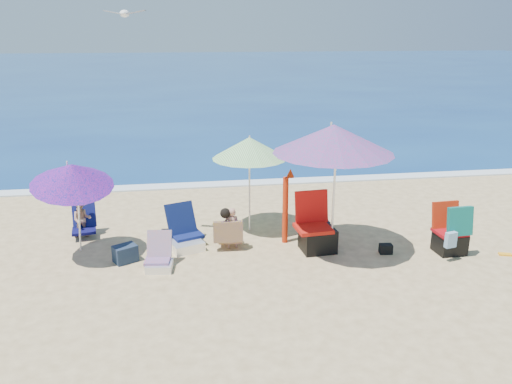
{
  "coord_description": "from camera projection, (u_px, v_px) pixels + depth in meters",
  "views": [
    {
      "loc": [
        -1.62,
        -7.84,
        4.0
      ],
      "look_at": [
        -0.3,
        1.0,
        1.1
      ],
      "focal_mm": 35.44,
      "sensor_mm": 36.0,
      "label": 1
    }
  ],
  "objects": [
    {
      "name": "bag_navy_b",
      "position": [
        319.0,
        227.0,
        10.29
      ],
      "size": [
        0.4,
        0.3,
        0.29
      ],
      "color": "#192238",
      "rests_on": "ground"
    },
    {
      "name": "umbrella_turquoise",
      "position": [
        333.0,
        139.0,
        8.81
      ],
      "size": [
        2.65,
        2.65,
        2.46
      ],
      "color": "silver",
      "rests_on": "ground"
    },
    {
      "name": "chair_rainbow",
      "position": [
        159.0,
        259.0,
        8.8
      ],
      "size": [
        0.51,
        0.63,
        0.61
      ],
      "color": "#C14644",
      "rests_on": "ground"
    },
    {
      "name": "person_center",
      "position": [
        230.0,
        229.0,
        9.52
      ],
      "size": [
        0.56,
        0.48,
        0.81
      ],
      "color": "tan",
      "rests_on": "ground"
    },
    {
      "name": "bag_navy_a",
      "position": [
        125.0,
        254.0,
        9.05
      ],
      "size": [
        0.48,
        0.44,
        0.31
      ],
      "color": "#1B293D",
      "rests_on": "ground"
    },
    {
      "name": "bag_black_b",
      "position": [
        386.0,
        249.0,
        9.4
      ],
      "size": [
        0.25,
        0.19,
        0.18
      ],
      "color": "black",
      "rests_on": "ground"
    },
    {
      "name": "person_left",
      "position": [
        82.0,
        219.0,
        10.07
      ],
      "size": [
        0.51,
        0.64,
        0.83
      ],
      "color": "tan",
      "rests_on": "ground"
    },
    {
      "name": "umbrella_striped",
      "position": [
        249.0,
        148.0,
        10.0
      ],
      "size": [
        1.76,
        1.76,
        2.0
      ],
      "color": "white",
      "rests_on": "ground"
    },
    {
      "name": "furled_umbrella",
      "position": [
        286.0,
        203.0,
        9.7
      ],
      "size": [
        0.26,
        0.25,
        1.46
      ],
      "color": "red",
      "rests_on": "ground"
    },
    {
      "name": "sea",
      "position": [
        195.0,
        70.0,
        51.19
      ],
      "size": [
        120.0,
        80.0,
        0.12
      ],
      "color": "navy",
      "rests_on": "ground"
    },
    {
      "name": "camp_chair_left",
      "position": [
        316.0,
        233.0,
        9.48
      ],
      "size": [
        0.77,
        0.72,
        1.11
      ],
      "color": "#B9170D",
      "rests_on": "ground"
    },
    {
      "name": "foam",
      "position": [
        245.0,
        183.0,
        13.63
      ],
      "size": [
        120.0,
        0.5,
        0.04
      ],
      "color": "white",
      "rests_on": "ground"
    },
    {
      "name": "umbrella_blue",
      "position": [
        72.0,
        175.0,
        8.73
      ],
      "size": [
        1.89,
        1.92,
        1.94
      ],
      "color": "white",
      "rests_on": "ground"
    },
    {
      "name": "bag_black_a",
      "position": [
        168.0,
        235.0,
        10.02
      ],
      "size": [
        0.27,
        0.21,
        0.19
      ],
      "color": "black",
      "rests_on": "ground"
    },
    {
      "name": "ground",
      "position": [
        281.0,
        268.0,
        8.83
      ],
      "size": [
        120.0,
        120.0,
        0.0
      ],
      "color": "#D8BC84",
      "rests_on": "ground"
    },
    {
      "name": "orange_item",
      "position": [
        505.0,
        254.0,
        9.34
      ],
      "size": [
        0.25,
        0.17,
        0.03
      ],
      "color": "#FFA51A",
      "rests_on": "ground"
    },
    {
      "name": "chair_navy",
      "position": [
        185.0,
        236.0,
        9.65
      ],
      "size": [
        0.76,
        0.97,
        0.79
      ],
      "color": "#0E184F",
      "rests_on": "ground"
    },
    {
      "name": "seagull",
      "position": [
        125.0,
        13.0,
        8.68
      ],
      "size": [
        0.74,
        0.51,
        0.13
      ],
      "color": "white"
    },
    {
      "name": "camp_chair_right",
      "position": [
        451.0,
        235.0,
        9.34
      ],
      "size": [
        0.59,
        0.76,
        0.97
      ],
      "color": "#9F0B12",
      "rests_on": "ground"
    }
  ]
}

